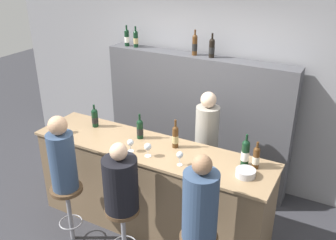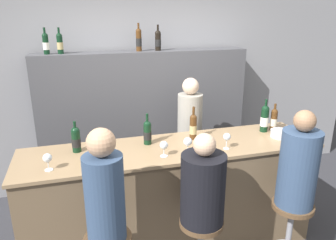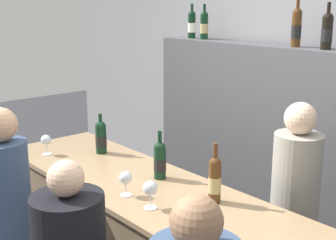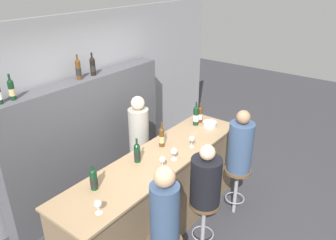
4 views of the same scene
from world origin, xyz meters
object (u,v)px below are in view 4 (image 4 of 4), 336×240
at_px(wine_glass_2, 174,151).
at_px(bar_stool_middle, 204,213).
at_px(wine_bottle_backbar_3, 93,66).
at_px(wine_glass_1, 163,160).
at_px(wine_glass_0, 98,204).
at_px(wine_bottle_counter_4, 200,114).
at_px(wine_bottle_counter_1, 137,153).
at_px(wine_bottle_backbar_2, 78,69).
at_px(wine_glass_3, 192,139).
at_px(guest_seated_left, 165,210).
at_px(wine_bottle_counter_0, 94,179).
at_px(wine_bottle_backbar_1, 11,89).
at_px(metal_bowl, 210,124).
at_px(bar_stool_right, 237,179).
at_px(wine_bottle_counter_2, 162,137).
at_px(bartender, 140,152).
at_px(wine_bottle_counter_3, 196,115).
at_px(guest_seated_right, 240,145).
at_px(guest_seated_middle, 206,179).

height_order(wine_glass_2, bar_stool_middle, wine_glass_2).
height_order(wine_bottle_backbar_3, wine_glass_1, wine_bottle_backbar_3).
bearing_deg(wine_glass_0, wine_bottle_counter_4, 7.94).
height_order(wine_bottle_counter_1, wine_bottle_backbar_2, wine_bottle_backbar_2).
bearing_deg(wine_glass_3, guest_seated_left, -158.18).
distance_m(wine_bottle_counter_0, wine_bottle_counter_4, 1.99).
relative_size(wine_bottle_backbar_1, wine_bottle_backbar_3, 0.94).
xyz_separation_m(wine_glass_2, wine_glass_3, (0.37, 0.00, 0.00)).
bearing_deg(wine_glass_1, metal_bowl, 5.60).
bearing_deg(guest_seated_left, bar_stool_middle, 0.00).
height_order(wine_glass_2, bar_stool_right, wine_glass_2).
bearing_deg(wine_bottle_counter_2, guest_seated_left, -140.57).
bearing_deg(bar_stool_middle, wine_glass_0, 157.87).
bearing_deg(wine_bottle_counter_2, metal_bowl, -12.42).
bearing_deg(wine_bottle_counter_1, bartender, 40.77).
distance_m(wine_bottle_counter_3, wine_glass_1, 1.20).
bearing_deg(bar_stool_right, bar_stool_middle, 180.00).
bearing_deg(wine_bottle_counter_1, bar_stool_middle, -71.46).
relative_size(wine_bottle_backbar_2, metal_bowl, 1.68).
xyz_separation_m(wine_glass_3, guest_seated_right, (0.43, -0.46, -0.12)).
bearing_deg(bar_stool_right, wine_bottle_counter_0, 156.25).
bearing_deg(wine_glass_0, bar_stool_middle, -22.13).
relative_size(wine_bottle_backbar_3, guest_seated_left, 0.36).
height_order(wine_bottle_counter_1, wine_glass_2, wine_bottle_counter_1).
distance_m(wine_bottle_backbar_3, wine_glass_2, 1.60).
bearing_deg(wine_glass_0, wine_glass_2, 0.00).
xyz_separation_m(wine_bottle_counter_3, guest_seated_left, (-1.71, -0.77, -0.14)).
height_order(wine_bottle_backbar_2, wine_glass_1, wine_bottle_backbar_2).
height_order(wine_bottle_counter_2, wine_bottle_backbar_3, wine_bottle_backbar_3).
bearing_deg(wine_bottle_backbar_1, wine_bottle_counter_0, -85.30).
xyz_separation_m(wine_bottle_counter_2, bar_stool_right, (0.64, -0.77, -0.66)).
xyz_separation_m(guest_seated_right, bartender, (-0.49, 1.29, -0.33)).
bearing_deg(wine_bottle_counter_4, wine_bottle_backbar_2, 137.35).
bearing_deg(bar_stool_right, wine_glass_1, 155.85).
distance_m(wine_bottle_backbar_3, guest_seated_right, 2.18).
bearing_deg(wine_glass_3, wine_bottle_backbar_1, 134.86).
relative_size(wine_bottle_counter_2, wine_bottle_backbar_3, 1.08).
distance_m(wine_bottle_backbar_3, guest_seated_middle, 2.09).
bearing_deg(wine_bottle_counter_2, bar_stool_right, -50.07).
bearing_deg(wine_bottle_backbar_3, bartender, -69.03).
bearing_deg(wine_glass_0, guest_seated_right, -13.11).
bearing_deg(wine_bottle_backbar_2, bar_stool_middle, -86.86).
bearing_deg(wine_bottle_counter_2, wine_bottle_backbar_1, 137.29).
bearing_deg(wine_bottle_counter_3, guest_seated_middle, -141.94).
bearing_deg(wine_bottle_backbar_3, wine_bottle_counter_2, -86.58).
bearing_deg(wine_glass_2, guest_seated_left, -149.27).
xyz_separation_m(wine_bottle_counter_4, bar_stool_right, (-0.25, -0.77, -0.65)).
bearing_deg(guest_seated_middle, wine_bottle_counter_0, 139.68).
relative_size(wine_bottle_counter_0, guest_seated_right, 0.34).
bearing_deg(wine_bottle_counter_1, wine_bottle_counter_2, 0.00).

